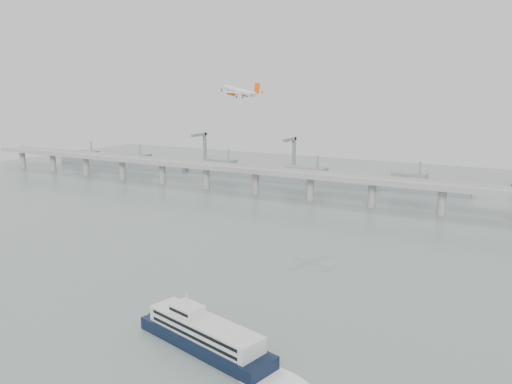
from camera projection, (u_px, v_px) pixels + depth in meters
The scene contains 5 objects.
ground at pixel (195, 297), 214.10m from camera, with size 900.00×900.00×0.00m, color slate.
bridge at pixel (345, 182), 382.84m from camera, with size 800.00×22.00×23.90m.
distant_fleet at pixel (222, 169), 513.59m from camera, with size 453.00×60.90×40.00m.
ferry at pixel (205, 335), 171.28m from camera, with size 90.88×32.08×17.38m.
airliner at pixel (241, 91), 298.16m from camera, with size 33.40×31.15×9.29m.
Camera 1 is at (119.50, -163.19, 87.51)m, focal length 35.00 mm.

